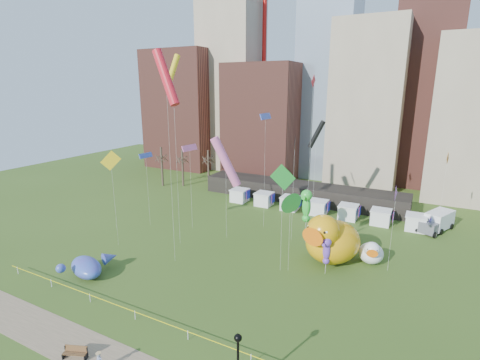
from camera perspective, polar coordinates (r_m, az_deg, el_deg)
The scene contains 28 objects.
ground at distance 34.08m, azimuth -8.21°, elevation -23.70°, with size 160.00×160.00×0.00m, color #355019.
skyline at distance 83.56m, azimuth 18.71°, elevation 14.13°, with size 101.00×23.00×68.00m.
pavilion at distance 69.26m, azimuth 9.63°, elevation -1.91°, with size 38.00×6.00×3.20m, color black.
vendor_tents at distance 62.57m, azimuth 12.23°, elevation -4.33°, with size 33.24×2.80×2.40m.
bare_trees at distance 79.19m, azimuth -8.91°, elevation 2.00°, with size 8.44×6.44×8.50m.
caution_tape at distance 33.66m, azimuth -8.25°, elevation -22.79°, with size 50.00×0.06×0.90m.
big_duck at distance 45.70m, azimuth 14.15°, elevation -9.09°, with size 8.23×9.37×6.59m.
small_duck at distance 47.56m, azimuth 20.02°, elevation -10.70°, with size 3.49×4.28×3.11m.
seahorse_green at distance 50.62m, azimuth 10.46°, elevation -3.64°, with size 1.69×2.06×7.35m.
seahorse_purple at distance 42.80m, azimuth 13.51°, elevation -10.48°, with size 1.26×1.50×4.56m.
whale_inflatable at distance 45.86m, azimuth -22.90°, elevation -12.46°, with size 5.95×6.67×2.34m.
park_bench at distance 34.41m, azimuth -24.58°, elevation -23.48°, with size 2.00×1.27×0.98m.
lamppost at distance 27.22m, azimuth -0.32°, elevation -26.39°, with size 0.54×0.54×5.22m.
box_truck at distance 61.93m, azimuth 28.73°, elevation -5.72°, with size 4.90×7.03×2.82m.
kite_0 at distance 41.69m, azimuth -11.62°, elevation 15.57°, with size 3.78×1.79×25.06m.
kite_1 at distance 49.13m, azimuth -2.27°, elevation 2.88°, with size 4.18×3.17×14.61m.
kite_2 at distance 48.20m, azimuth 8.65°, elevation 5.30°, with size 0.54×1.70×14.77m.
kite_3 at distance 40.91m, azimuth 7.98°, elevation -3.62°, with size 1.11×2.15×9.46m.
kite_4 at distance 46.73m, azimuth -10.63°, elevation 16.45°, with size 1.25×2.58×24.88m.
kite_5 at distance 55.74m, azimuth -14.68°, elevation 3.71°, with size 0.62×2.42×11.41m.
kite_6 at distance 56.06m, azimuth 29.93°, elevation 2.61°, with size 0.33×1.68×12.51m.
kite_7 at distance 43.66m, azimuth 23.46°, elevation -1.88°, with size 0.34×1.75×10.45m.
kite_8 at distance 47.36m, azimuth 11.45°, elevation 13.39°, with size 0.03×1.59×22.47m.
kite_9 at distance 53.11m, azimuth -7.97°, elevation 4.99°, with size 0.86×2.89×12.81m.
kite_10 at distance 56.69m, azimuth 12.00°, elevation 7.06°, with size 2.65×1.02×16.12m.
kite_11 at distance 39.99m, azimuth 6.80°, elevation 0.25°, with size 2.24×2.13×12.85m.
kite_12 at distance 49.36m, azimuth -19.73°, elevation 2.71°, with size 2.07×1.68×13.09m.
kite_13 at distance 52.41m, azimuth 4.05°, elevation 9.87°, with size 0.64×2.86×17.31m.
Camera 1 is at (16.26, -21.31, 21.04)m, focal length 27.00 mm.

